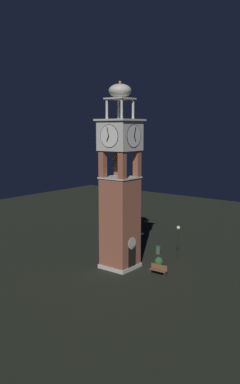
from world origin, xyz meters
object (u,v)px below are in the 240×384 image
Objects in this scene: clock_tower at (120,193)px; park_bench at (158,270)px; trash_bin at (158,250)px; lamp_post at (178,236)px.

clock_tower is 7.71m from park_bench.
clock_tower is at bearing 174.68° from trash_bin.
park_bench is (0.46, -3.98, -6.59)m from clock_tower.
park_bench is 6.29m from trash_bin.
lamp_post is (4.89, -3.37, -4.58)m from clock_tower.
clock_tower is 21.27× the size of trash_bin.
lamp_post is 3.62m from trash_bin.
park_bench is at bearing -83.44° from clock_tower.
park_bench reaches higher than trash_bin.
lamp_post reaches higher than trash_bin.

